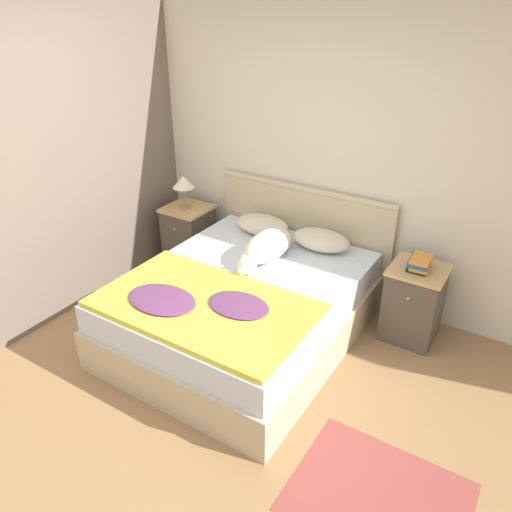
{
  "coord_description": "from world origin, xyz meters",
  "views": [
    {
      "loc": [
        1.75,
        -1.71,
        2.53
      ],
      "look_at": [
        -0.1,
        1.24,
        0.66
      ],
      "focal_mm": 35.0,
      "sensor_mm": 36.0,
      "label": 1
    }
  ],
  "objects_px": {
    "nightstand_right": "(413,303)",
    "book_stack": "(420,263)",
    "pillow_right": "(321,240)",
    "pillow_left": "(262,225)",
    "bed": "(243,308)",
    "dog": "(267,247)",
    "table_lamp": "(183,183)",
    "nightstand_left": "(189,236)"
  },
  "relations": [
    {
      "from": "bed",
      "to": "dog",
      "type": "relative_size",
      "value": 2.47
    },
    {
      "from": "bed",
      "to": "nightstand_left",
      "type": "relative_size",
      "value": 3.12
    },
    {
      "from": "pillow_left",
      "to": "book_stack",
      "type": "distance_m",
      "value": 1.44
    },
    {
      "from": "dog",
      "to": "table_lamp",
      "type": "bearing_deg",
      "value": 162.92
    },
    {
      "from": "pillow_left",
      "to": "table_lamp",
      "type": "height_order",
      "value": "table_lamp"
    },
    {
      "from": "pillow_right",
      "to": "dog",
      "type": "height_order",
      "value": "dog"
    },
    {
      "from": "nightstand_left",
      "to": "nightstand_right",
      "type": "bearing_deg",
      "value": 0.0
    },
    {
      "from": "pillow_left",
      "to": "table_lamp",
      "type": "relative_size",
      "value": 1.55
    },
    {
      "from": "nightstand_left",
      "to": "table_lamp",
      "type": "relative_size",
      "value": 1.92
    },
    {
      "from": "dog",
      "to": "nightstand_right",
      "type": "bearing_deg",
      "value": 18.21
    },
    {
      "from": "pillow_left",
      "to": "table_lamp",
      "type": "distance_m",
      "value": 0.89
    },
    {
      "from": "nightstand_left",
      "to": "pillow_right",
      "type": "distance_m",
      "value": 1.48
    },
    {
      "from": "bed",
      "to": "pillow_left",
      "type": "relative_size",
      "value": 3.88
    },
    {
      "from": "book_stack",
      "to": "bed",
      "type": "bearing_deg",
      "value": -147.98
    },
    {
      "from": "bed",
      "to": "book_stack",
      "type": "bearing_deg",
      "value": 32.02
    },
    {
      "from": "nightstand_right",
      "to": "book_stack",
      "type": "height_order",
      "value": "book_stack"
    },
    {
      "from": "pillow_left",
      "to": "pillow_right",
      "type": "relative_size",
      "value": 1.0
    },
    {
      "from": "nightstand_left",
      "to": "book_stack",
      "type": "height_order",
      "value": "book_stack"
    },
    {
      "from": "nightstand_left",
      "to": "pillow_right",
      "type": "height_order",
      "value": "pillow_right"
    },
    {
      "from": "table_lamp",
      "to": "dog",
      "type": "bearing_deg",
      "value": -17.08
    },
    {
      "from": "bed",
      "to": "table_lamp",
      "type": "bearing_deg",
      "value": 148.11
    },
    {
      "from": "bed",
      "to": "pillow_left",
      "type": "bearing_deg",
      "value": 110.75
    },
    {
      "from": "dog",
      "to": "table_lamp",
      "type": "distance_m",
      "value": 1.22
    },
    {
      "from": "bed",
      "to": "nightstand_right",
      "type": "height_order",
      "value": "nightstand_right"
    },
    {
      "from": "nightstand_left",
      "to": "table_lamp",
      "type": "distance_m",
      "value": 0.58
    },
    {
      "from": "dog",
      "to": "table_lamp",
      "type": "height_order",
      "value": "table_lamp"
    },
    {
      "from": "bed",
      "to": "pillow_right",
      "type": "height_order",
      "value": "pillow_right"
    },
    {
      "from": "bed",
      "to": "pillow_right",
      "type": "distance_m",
      "value": 0.91
    },
    {
      "from": "nightstand_right",
      "to": "dog",
      "type": "distance_m",
      "value": 1.26
    },
    {
      "from": "nightstand_right",
      "to": "table_lamp",
      "type": "bearing_deg",
      "value": -179.37
    },
    {
      "from": "pillow_left",
      "to": "book_stack",
      "type": "xyz_separation_m",
      "value": [
        1.44,
        -0.06,
        0.05
      ]
    },
    {
      "from": "table_lamp",
      "to": "pillow_left",
      "type": "bearing_deg",
      "value": 4.24
    },
    {
      "from": "book_stack",
      "to": "pillow_left",
      "type": "bearing_deg",
      "value": 177.66
    },
    {
      "from": "pillow_right",
      "to": "pillow_left",
      "type": "bearing_deg",
      "value": 180.0
    },
    {
      "from": "book_stack",
      "to": "table_lamp",
      "type": "bearing_deg",
      "value": -179.89
    },
    {
      "from": "pillow_right",
      "to": "table_lamp",
      "type": "xyz_separation_m",
      "value": [
        -1.44,
        -0.06,
        0.25
      ]
    },
    {
      "from": "bed",
      "to": "pillow_right",
      "type": "relative_size",
      "value": 3.88
    },
    {
      "from": "nightstand_right",
      "to": "nightstand_left",
      "type": "bearing_deg",
      "value": 180.0
    },
    {
      "from": "book_stack",
      "to": "table_lamp",
      "type": "height_order",
      "value": "table_lamp"
    },
    {
      "from": "book_stack",
      "to": "nightstand_left",
      "type": "bearing_deg",
      "value": 179.48
    },
    {
      "from": "dog",
      "to": "book_stack",
      "type": "bearing_deg",
      "value": 17.24
    },
    {
      "from": "bed",
      "to": "pillow_left",
      "type": "distance_m",
      "value": 0.91
    }
  ]
}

